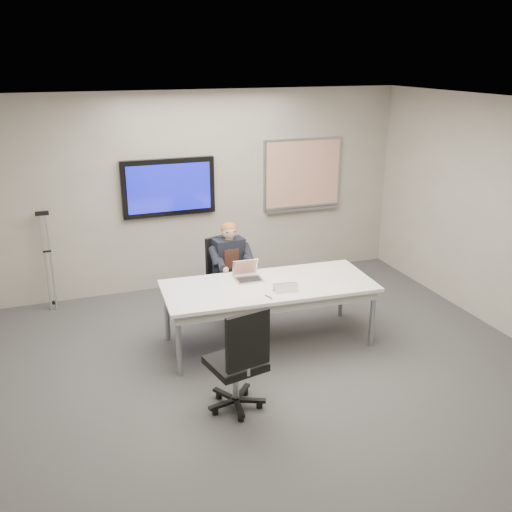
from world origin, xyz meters
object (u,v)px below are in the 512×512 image
object	(u,v)px
conference_table	(269,291)
office_chair_far	(227,288)
seated_person	(233,281)
office_chair_near	(238,378)
laptop	(247,274)

from	to	relation	value
conference_table	office_chair_far	size ratio (longest dim) A/B	2.47
office_chair_far	seated_person	xyz separation A→B (m)	(0.02, -0.23, 0.19)
office_chair_near	laptop	world-z (taller)	office_chair_near
office_chair_far	laptop	bearing A→B (deg)	-108.89
conference_table	office_chair_far	xyz separation A→B (m)	(-0.19, 1.04, -0.35)
conference_table	office_chair_near	xyz separation A→B (m)	(-0.76, -1.17, -0.32)
conference_table	office_chair_near	bearing A→B (deg)	-119.96
office_chair_far	seated_person	bearing A→B (deg)	-106.27
conference_table	seated_person	distance (m)	0.84
conference_table	laptop	distance (m)	0.33
office_chair_far	office_chair_near	bearing A→B (deg)	-124.55
conference_table	seated_person	xyz separation A→B (m)	(-0.17, 0.81, -0.16)
conference_table	office_chair_near	distance (m)	1.43
conference_table	seated_person	world-z (taller)	seated_person
office_chair_near	laptop	bearing A→B (deg)	-124.43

